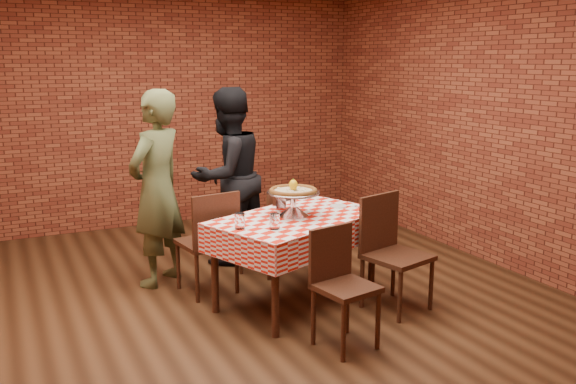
% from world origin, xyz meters
% --- Properties ---
extents(ground, '(6.00, 6.00, 0.00)m').
position_xyz_m(ground, '(0.00, 0.00, 0.00)').
color(ground, black).
rests_on(ground, ground).
extents(back_wall, '(5.50, 0.00, 5.50)m').
position_xyz_m(back_wall, '(0.00, 3.00, 1.45)').
color(back_wall, maroon).
rests_on(back_wall, ground).
extents(table, '(1.61, 1.30, 0.75)m').
position_xyz_m(table, '(0.49, -0.06, 0.38)').
color(table, '#422214').
rests_on(table, ground).
extents(tablecloth, '(1.66, 1.34, 0.24)m').
position_xyz_m(tablecloth, '(0.49, -0.06, 0.64)').
color(tablecloth, red).
rests_on(tablecloth, table).
extents(pizza_stand, '(0.48, 0.48, 0.20)m').
position_xyz_m(pizza_stand, '(0.47, -0.03, 0.86)').
color(pizza_stand, silver).
rests_on(pizza_stand, tablecloth).
extents(pizza, '(0.42, 0.42, 0.03)m').
position_xyz_m(pizza, '(0.47, -0.03, 0.97)').
color(pizza, beige).
rests_on(pizza, pizza_stand).
extents(lemon, '(0.08, 0.08, 0.09)m').
position_xyz_m(lemon, '(0.47, -0.03, 1.02)').
color(lemon, '#E9B408').
rests_on(lemon, pizza).
extents(water_glass_left, '(0.10, 0.10, 0.12)m').
position_xyz_m(water_glass_left, '(0.16, -0.34, 0.82)').
color(water_glass_left, white).
rests_on(water_glass_left, tablecloth).
extents(water_glass_right, '(0.10, 0.10, 0.12)m').
position_xyz_m(water_glass_right, '(-0.08, -0.21, 0.82)').
color(water_glass_right, white).
rests_on(water_glass_right, tablecloth).
extents(side_plate, '(0.19, 0.19, 0.01)m').
position_xyz_m(side_plate, '(0.97, 0.07, 0.76)').
color(side_plate, white).
rests_on(side_plate, tablecloth).
extents(sweetener_packet_a, '(0.06, 0.05, 0.00)m').
position_xyz_m(sweetener_packet_a, '(1.11, 0.02, 0.76)').
color(sweetener_packet_a, white).
rests_on(sweetener_packet_a, tablecloth).
extents(sweetener_packet_b, '(0.05, 0.04, 0.00)m').
position_xyz_m(sweetener_packet_b, '(1.13, 0.01, 0.76)').
color(sweetener_packet_b, white).
rests_on(sweetener_packet_b, tablecloth).
extents(condiment_caddy, '(0.10, 0.08, 0.13)m').
position_xyz_m(condiment_caddy, '(0.46, 0.20, 0.82)').
color(condiment_caddy, silver).
rests_on(condiment_caddy, tablecloth).
extents(chair_near_left, '(0.45, 0.45, 0.87)m').
position_xyz_m(chair_near_left, '(0.43, -0.97, 0.43)').
color(chair_near_left, '#422214').
rests_on(chair_near_left, ground).
extents(chair_near_right, '(0.56, 0.56, 0.94)m').
position_xyz_m(chair_near_right, '(1.17, -0.56, 0.47)').
color(chair_near_right, '#422214').
rests_on(chair_near_right, ground).
extents(chair_far_left, '(0.51, 0.51, 0.93)m').
position_xyz_m(chair_far_left, '(-0.11, 0.51, 0.46)').
color(chair_far_left, '#422214').
rests_on(chair_far_left, ground).
extents(chair_far_right, '(0.53, 0.53, 0.86)m').
position_xyz_m(chair_far_right, '(0.54, 0.74, 0.43)').
color(chair_far_right, '#422214').
rests_on(chair_far_right, ground).
extents(diner_olive, '(0.78, 0.74, 1.79)m').
position_xyz_m(diner_olive, '(-0.44, 0.91, 0.89)').
color(diner_olive, '#4A532E').
rests_on(diner_olive, ground).
extents(diner_black, '(1.05, 0.95, 1.77)m').
position_xyz_m(diner_black, '(0.36, 1.22, 0.89)').
color(diner_black, black).
rests_on(diner_black, ground).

